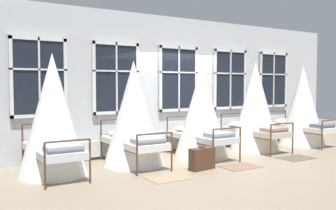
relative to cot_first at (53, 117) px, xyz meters
The scene contains 12 objects.
ground 3.64m from the cot_first, ahead, with size 21.96×21.96×0.00m, color gray.
back_wall_with_windows 3.70m from the cot_first, 17.85° to the left, with size 11.27×0.10×3.43m, color silver.
window_bank 3.61m from the cot_first, 16.05° to the left, with size 8.13×0.10×2.62m.
cot_first is the anchor object (origin of this frame).
cot_second 1.69m from the cot_first, ahead, with size 1.28×1.84×2.21m.
cot_third 3.43m from the cot_first, ahead, with size 1.28×1.85×2.15m.
cot_fourth 5.18m from the cot_first, ahead, with size 1.28×1.84×2.31m.
cot_fifth 6.98m from the cot_first, ahead, with size 1.28×1.86×2.25m.
rug_second 2.44m from the cot_first, 37.27° to the right, with size 0.80×0.56×0.01m, color #8E7A5B.
rug_third 3.87m from the cot_first, 20.77° to the right, with size 0.80×0.56×0.01m, color brown.
rug_fourth 5.49m from the cot_first, 14.18° to the right, with size 0.80×0.56×0.01m, color brown.
suitcase_dark 3.00m from the cot_first, 22.44° to the right, with size 0.58×0.28×0.47m.
Camera 1 is at (-5.28, -6.88, 1.70)m, focal length 39.77 mm.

